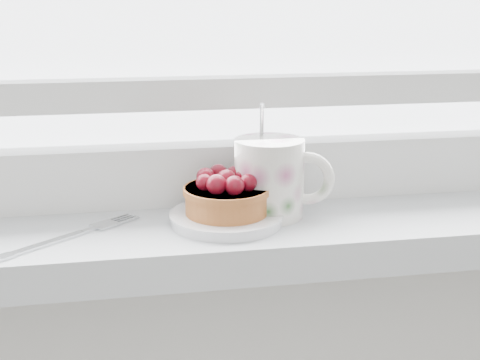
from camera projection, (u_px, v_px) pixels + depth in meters
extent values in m
cube|color=silver|center=(212.00, 235.00, 0.75)|extent=(1.60, 0.20, 0.04)
cube|color=silver|center=(203.00, 172.00, 0.80)|extent=(1.30, 0.05, 0.07)
cube|color=silver|center=(202.00, 92.00, 0.77)|extent=(1.30, 0.04, 0.04)
cylinder|color=silver|center=(227.00, 218.00, 0.72)|extent=(0.12, 0.12, 0.01)
cylinder|color=brown|center=(227.00, 200.00, 0.72)|extent=(0.09, 0.09, 0.03)
cylinder|color=brown|center=(227.00, 190.00, 0.71)|extent=(0.09, 0.09, 0.01)
sphere|color=#430009|center=(226.00, 179.00, 0.71)|extent=(0.02, 0.02, 0.02)
sphere|color=#430009|center=(246.00, 176.00, 0.72)|extent=(0.02, 0.02, 0.02)
sphere|color=#430009|center=(235.00, 175.00, 0.73)|extent=(0.02, 0.02, 0.02)
sphere|color=#430009|center=(218.00, 173.00, 0.73)|extent=(0.02, 0.02, 0.02)
sphere|color=#430009|center=(205.00, 177.00, 0.72)|extent=(0.02, 0.02, 0.02)
sphere|color=#430009|center=(204.00, 182.00, 0.70)|extent=(0.02, 0.02, 0.02)
sphere|color=#430009|center=(217.00, 185.00, 0.69)|extent=(0.02, 0.02, 0.02)
sphere|color=#430009|center=(235.00, 186.00, 0.69)|extent=(0.02, 0.02, 0.02)
sphere|color=#430009|center=(248.00, 183.00, 0.70)|extent=(0.02, 0.02, 0.02)
cylinder|color=silver|center=(269.00, 178.00, 0.74)|extent=(0.10, 0.10, 0.09)
cylinder|color=black|center=(269.00, 143.00, 0.73)|extent=(0.07, 0.07, 0.01)
torus|color=silver|center=(307.00, 178.00, 0.73)|extent=(0.06, 0.03, 0.06)
cylinder|color=silver|center=(262.00, 126.00, 0.74)|extent=(0.01, 0.02, 0.05)
cube|color=silver|center=(43.00, 244.00, 0.66)|extent=(0.08, 0.06, 0.00)
cube|color=silver|center=(3.00, 257.00, 0.63)|extent=(0.02, 0.02, 0.00)
cube|color=silver|center=(89.00, 230.00, 0.70)|extent=(0.02, 0.02, 0.00)
cube|color=silver|center=(105.00, 225.00, 0.71)|extent=(0.03, 0.03, 0.00)
cube|color=silver|center=(128.00, 221.00, 0.73)|extent=(0.02, 0.02, 0.00)
cube|color=silver|center=(125.00, 219.00, 0.73)|extent=(0.02, 0.02, 0.00)
cube|color=silver|center=(122.00, 218.00, 0.74)|extent=(0.02, 0.02, 0.00)
cube|color=silver|center=(119.00, 217.00, 0.74)|extent=(0.02, 0.02, 0.00)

